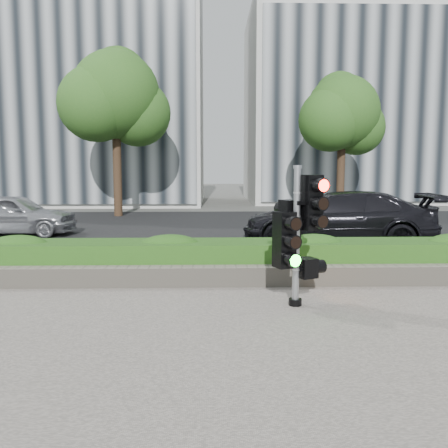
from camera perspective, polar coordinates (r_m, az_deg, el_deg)
name	(u,v)px	position (r m, az deg, el deg)	size (l,w,h in m)	color
ground	(243,322)	(6.53, 2.31, -11.68)	(120.00, 120.00, 0.00)	#51514C
sidewalk	(263,417)	(4.24, 4.72, -22.15)	(16.00, 11.00, 0.03)	#9E9389
road	(224,229)	(16.32, 0.01, -0.56)	(60.00, 13.00, 0.02)	black
curb	(233,269)	(9.56, 1.07, -5.40)	(60.00, 0.25, 0.12)	gray
stone_wall	(236,276)	(8.31, 1.45, -6.25)	(12.00, 0.32, 0.34)	gray
hedge	(234,259)	(8.91, 1.24, -4.26)	(12.00, 1.00, 0.68)	#47972E
building_left	(67,77)	(30.91, -18.34, 16.46)	(16.00, 9.00, 15.00)	#B7B7B2
building_right	(387,108)	(33.45, 19.01, 13.06)	(18.00, 10.00, 12.00)	#B7B7B2
tree_left	(115,98)	(21.36, -12.94, 14.52)	(4.61, 4.03, 7.34)	black
tree_right	(342,115)	(22.66, 13.98, 12.59)	(4.10, 3.58, 6.53)	black
traffic_signal	(297,229)	(7.06, 8.76, -0.56)	(0.76, 0.68, 2.08)	black
car_silver	(13,214)	(16.00, -24.08, 1.08)	(1.52, 3.78, 1.29)	#ADAEB5
car_dark	(337,219)	(12.88, 13.49, 0.63)	(2.04, 5.01, 1.45)	black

